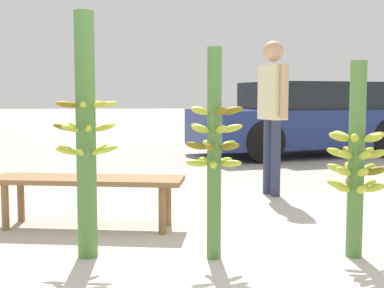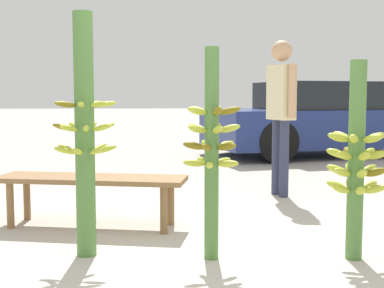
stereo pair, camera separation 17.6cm
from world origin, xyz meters
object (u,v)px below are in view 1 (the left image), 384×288
(banana_stalk_center, at_px, (214,149))
(parked_car, at_px, (304,119))
(market_bench, at_px, (88,184))
(vendor_person, at_px, (273,101))
(banana_stalk_left, at_px, (86,135))
(banana_stalk_right, at_px, (356,161))

(banana_stalk_center, relative_size, parked_car, 0.33)
(parked_car, bearing_deg, market_bench, 132.16)
(banana_stalk_center, relative_size, vendor_person, 0.84)
(banana_stalk_left, bearing_deg, market_bench, 94.10)
(banana_stalk_left, height_order, banana_stalk_right, banana_stalk_left)
(banana_stalk_center, distance_m, banana_stalk_right, 0.96)
(banana_stalk_center, bearing_deg, parked_car, 66.45)
(vendor_person, height_order, market_bench, vendor_person)
(banana_stalk_left, relative_size, market_bench, 1.01)
(banana_stalk_left, bearing_deg, parked_car, 59.47)
(banana_stalk_left, xyz_separation_m, vendor_person, (1.83, 2.05, 0.19))
(banana_stalk_right, bearing_deg, banana_stalk_center, 175.72)
(banana_stalk_left, relative_size, vendor_person, 0.98)
(banana_stalk_right, distance_m, market_bench, 2.14)
(banana_stalk_left, relative_size, banana_stalk_center, 1.17)
(market_bench, height_order, parked_car, parked_car)
(banana_stalk_center, xyz_separation_m, banana_stalk_right, (0.95, -0.07, -0.09))
(banana_stalk_left, distance_m, market_bench, 0.94)
(banana_stalk_left, bearing_deg, vendor_person, 48.25)
(banana_stalk_right, xyz_separation_m, parked_car, (1.67, 6.08, -0.01))
(banana_stalk_center, distance_m, parked_car, 6.56)
(banana_stalk_center, height_order, market_bench, banana_stalk_center)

